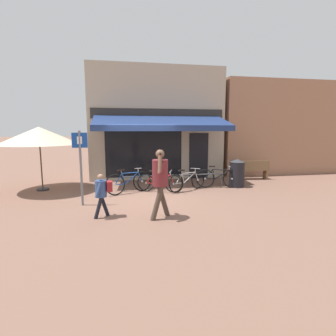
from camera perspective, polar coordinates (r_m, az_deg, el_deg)
name	(u,v)px	position (r m, az deg, el deg)	size (l,w,h in m)	color
ground_plane	(145,197)	(9.03, -4.96, -6.21)	(160.00, 160.00, 0.00)	brown
shop_front	(155,124)	(13.30, -2.93, 9.60)	(6.20, 4.85, 5.11)	tan
neighbour_building	(271,128)	(16.14, 21.59, 8.09)	(6.91, 4.00, 4.69)	#9E7056
bike_rack_rail	(174,177)	(9.95, 1.38, -1.97)	(3.91, 0.04, 0.57)	#47494F
bicycle_blue	(129,182)	(9.52, -8.52, -3.08)	(1.71, 0.94, 0.91)	black
bicycle_red	(160,182)	(9.54, -1.86, -3.17)	(1.61, 0.72, 0.80)	black
bicycle_silver	(187,181)	(9.81, 4.21, -2.83)	(1.61, 0.91, 0.82)	black
bicycle_black	(218,178)	(10.45, 10.93, -2.14)	(1.75, 0.54, 0.87)	black
pedestrian_adult	(160,177)	(6.66, -1.72, -1.86)	(0.59, 0.73, 1.79)	#47382D
pedestrian_child	(102,191)	(6.99, -14.14, -4.81)	(0.50, 0.50, 1.16)	black
litter_bin	(237,173)	(10.77, 14.75, -1.03)	(0.60, 0.60, 1.11)	black
parking_sign	(81,160)	(8.15, -18.50, 1.67)	(0.44, 0.07, 2.24)	slate
cafe_parasol	(39,136)	(10.76, -26.25, 6.31)	(2.87, 2.87, 2.37)	#4C3D2D
park_bench	(251,169)	(12.55, 17.62, -0.28)	(1.64, 0.61, 0.87)	brown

